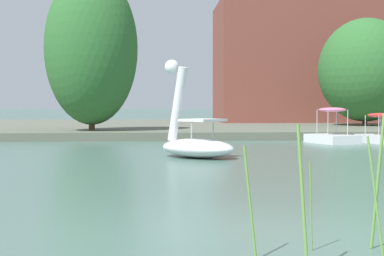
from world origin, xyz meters
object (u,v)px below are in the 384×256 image
(tree_willow_overhanging, at_px, (365,70))
(swan_boat, at_px, (195,140))
(pedal_boat_pink, at_px, (332,134))
(tree_willow_near_path, at_px, (91,48))
(pedal_boat_red, at_px, (380,134))

(tree_willow_overhanging, bearing_deg, swan_boat, -124.59)
(pedal_boat_pink, bearing_deg, tree_willow_near_path, 156.09)
(swan_boat, bearing_deg, pedal_boat_pink, 45.24)
(swan_boat, distance_m, pedal_boat_red, 11.28)
(pedal_boat_red, relative_size, tree_willow_overhanging, 0.30)
(swan_boat, bearing_deg, tree_willow_overhanging, 55.41)
(pedal_boat_red, xyz_separation_m, tree_willow_overhanging, (3.70, 11.53, 3.62))
(swan_boat, relative_size, pedal_boat_red, 1.31)
(pedal_boat_pink, bearing_deg, tree_willow_overhanging, 62.92)
(swan_boat, height_order, tree_willow_near_path, tree_willow_near_path)
(pedal_boat_pink, distance_m, tree_willow_overhanging, 13.47)
(pedal_boat_pink, relative_size, tree_willow_overhanging, 0.33)
(pedal_boat_pink, height_order, pedal_boat_red, pedal_boat_pink)
(tree_willow_near_path, bearing_deg, swan_boat, -69.46)
(tree_willow_near_path, height_order, tree_willow_overhanging, tree_willow_near_path)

